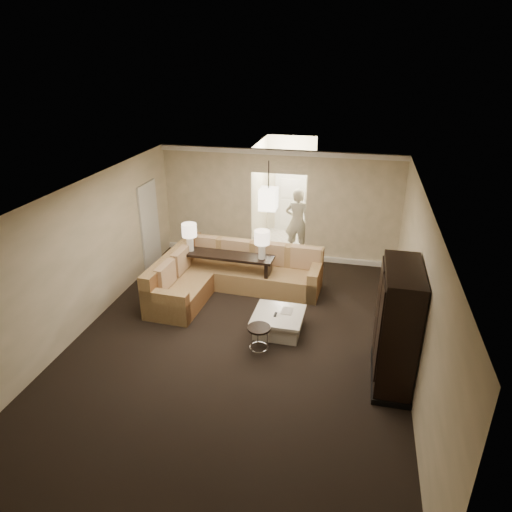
% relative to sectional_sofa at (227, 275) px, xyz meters
% --- Properties ---
extents(ground, '(8.00, 8.00, 0.00)m').
position_rel_sectional_sofa_xyz_m(ground, '(0.75, -1.87, -0.39)').
color(ground, black).
rests_on(ground, ground).
extents(wall_back, '(6.00, 0.04, 2.80)m').
position_rel_sectional_sofa_xyz_m(wall_back, '(0.75, 2.13, 1.01)').
color(wall_back, beige).
rests_on(wall_back, ground).
extents(wall_front, '(6.00, 0.04, 2.80)m').
position_rel_sectional_sofa_xyz_m(wall_front, '(0.75, -5.87, 1.01)').
color(wall_front, beige).
rests_on(wall_front, ground).
extents(wall_left, '(0.04, 8.00, 2.80)m').
position_rel_sectional_sofa_xyz_m(wall_left, '(-2.25, -1.87, 1.01)').
color(wall_left, beige).
rests_on(wall_left, ground).
extents(wall_right, '(0.04, 8.00, 2.80)m').
position_rel_sectional_sofa_xyz_m(wall_right, '(3.75, -1.87, 1.01)').
color(wall_right, beige).
rests_on(wall_right, ground).
extents(ceiling, '(6.00, 8.00, 0.02)m').
position_rel_sectional_sofa_xyz_m(ceiling, '(0.75, -1.87, 2.41)').
color(ceiling, silver).
rests_on(ceiling, wall_back).
extents(crown_molding, '(6.00, 0.10, 0.12)m').
position_rel_sectional_sofa_xyz_m(crown_molding, '(0.75, 2.08, 2.34)').
color(crown_molding, white).
rests_on(crown_molding, wall_back).
extents(baseboard, '(6.00, 0.10, 0.12)m').
position_rel_sectional_sofa_xyz_m(baseboard, '(0.75, 2.08, -0.33)').
color(baseboard, white).
rests_on(baseboard, ground).
extents(side_door, '(0.05, 0.90, 2.10)m').
position_rel_sectional_sofa_xyz_m(side_door, '(-2.22, 0.93, 0.66)').
color(side_door, silver).
rests_on(side_door, ground).
extents(foyer, '(1.44, 2.02, 2.80)m').
position_rel_sectional_sofa_xyz_m(foyer, '(0.75, 3.48, 0.91)').
color(foyer, beige).
rests_on(foyer, ground).
extents(sectional_sofa, '(3.38, 2.65, 0.98)m').
position_rel_sectional_sofa_xyz_m(sectional_sofa, '(0.00, 0.00, 0.00)').
color(sectional_sofa, brown).
rests_on(sectional_sofa, ground).
extents(coffee_table, '(0.96, 0.96, 0.40)m').
position_rel_sectional_sofa_xyz_m(coffee_table, '(1.41, -1.34, -0.20)').
color(coffee_table, beige).
rests_on(coffee_table, ground).
extents(console_table, '(2.17, 0.56, 0.83)m').
position_rel_sectional_sofa_xyz_m(console_table, '(-0.06, 0.13, 0.10)').
color(console_table, black).
rests_on(console_table, ground).
extents(armoire, '(0.60, 1.40, 2.01)m').
position_rel_sectional_sofa_xyz_m(armoire, '(3.44, -2.32, 0.57)').
color(armoire, black).
rests_on(armoire, ground).
extents(drink_table, '(0.41, 0.41, 0.52)m').
position_rel_sectional_sofa_xyz_m(drink_table, '(1.19, -2.08, -0.02)').
color(drink_table, black).
rests_on(drink_table, ground).
extents(table_lamp_left, '(0.33, 0.33, 0.64)m').
position_rel_sectional_sofa_xyz_m(table_lamp_left, '(-0.89, 0.16, 0.86)').
color(table_lamp_left, white).
rests_on(table_lamp_left, console_table).
extents(table_lamp_right, '(0.33, 0.33, 0.64)m').
position_rel_sectional_sofa_xyz_m(table_lamp_right, '(0.77, 0.11, 0.86)').
color(table_lamp_right, white).
rests_on(table_lamp_right, console_table).
extents(pendant_light, '(0.38, 0.38, 1.09)m').
position_rel_sectional_sofa_xyz_m(pendant_light, '(0.75, 0.83, 1.56)').
color(pendant_light, black).
rests_on(pendant_light, ceiling).
extents(person, '(0.74, 0.52, 1.96)m').
position_rel_sectional_sofa_xyz_m(person, '(1.20, 2.43, 0.59)').
color(person, beige).
rests_on(person, ground).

